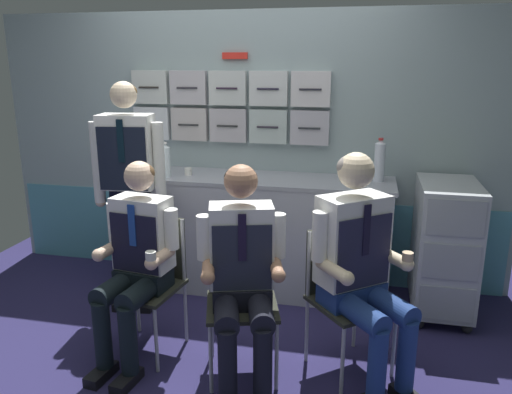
{
  "coord_description": "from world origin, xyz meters",
  "views": [
    {
      "loc": [
        0.97,
        -2.58,
        1.78
      ],
      "look_at": [
        0.32,
        0.32,
        0.97
      ],
      "focal_mm": 35.41,
      "sensor_mm": 36.0,
      "label": 1
    }
  ],
  "objects_px": {
    "paper_cup_tan": "(238,177)",
    "crew_member_center": "(242,269)",
    "crew_member_standing": "(129,179)",
    "crew_member_right": "(360,259)",
    "folding_chair_left": "(152,269)",
    "water_bottle_blue_cap": "(165,161)",
    "folding_chair_right": "(342,283)",
    "folding_chair_center": "(241,285)",
    "crew_member_left": "(136,256)",
    "service_trolley": "(444,245)"
  },
  "relations": [
    {
      "from": "service_trolley",
      "to": "crew_member_right",
      "type": "relative_size",
      "value": 0.74
    },
    {
      "from": "folding_chair_right",
      "to": "crew_member_standing",
      "type": "relative_size",
      "value": 0.51
    },
    {
      "from": "folding_chair_center",
      "to": "folding_chair_right",
      "type": "relative_size",
      "value": 1.0
    },
    {
      "from": "crew_member_standing",
      "to": "crew_member_right",
      "type": "bearing_deg",
      "value": -18.17
    },
    {
      "from": "folding_chair_center",
      "to": "crew_member_right",
      "type": "bearing_deg",
      "value": 2.68
    },
    {
      "from": "crew_member_left",
      "to": "paper_cup_tan",
      "type": "distance_m",
      "value": 1.05
    },
    {
      "from": "service_trolley",
      "to": "water_bottle_blue_cap",
      "type": "distance_m",
      "value": 2.13
    },
    {
      "from": "crew_member_left",
      "to": "crew_member_standing",
      "type": "distance_m",
      "value": 0.78
    },
    {
      "from": "folding_chair_center",
      "to": "water_bottle_blue_cap",
      "type": "relative_size",
      "value": 3.09
    },
    {
      "from": "folding_chair_left",
      "to": "folding_chair_center",
      "type": "bearing_deg",
      "value": -9.21
    },
    {
      "from": "crew_member_right",
      "to": "water_bottle_blue_cap",
      "type": "bearing_deg",
      "value": 149.55
    },
    {
      "from": "crew_member_left",
      "to": "folding_chair_right",
      "type": "height_order",
      "value": "crew_member_left"
    },
    {
      "from": "folding_chair_center",
      "to": "crew_member_right",
      "type": "distance_m",
      "value": 0.7
    },
    {
      "from": "folding_chair_center",
      "to": "crew_member_right",
      "type": "xyz_separation_m",
      "value": [
        0.67,
        0.03,
        0.21
      ]
    },
    {
      "from": "folding_chair_left",
      "to": "water_bottle_blue_cap",
      "type": "height_order",
      "value": "water_bottle_blue_cap"
    },
    {
      "from": "service_trolley",
      "to": "folding_chair_center",
      "type": "relative_size",
      "value": 1.15
    },
    {
      "from": "folding_chair_center",
      "to": "crew_member_standing",
      "type": "bearing_deg",
      "value": 149.41
    },
    {
      "from": "crew_member_standing",
      "to": "service_trolley",
      "type": "bearing_deg",
      "value": 9.53
    },
    {
      "from": "folding_chair_center",
      "to": "folding_chair_right",
      "type": "height_order",
      "value": "same"
    },
    {
      "from": "folding_chair_center",
      "to": "water_bottle_blue_cap",
      "type": "height_order",
      "value": "water_bottle_blue_cap"
    },
    {
      "from": "folding_chair_left",
      "to": "paper_cup_tan",
      "type": "relative_size",
      "value": 11.99
    },
    {
      "from": "crew_member_left",
      "to": "water_bottle_blue_cap",
      "type": "bearing_deg",
      "value": 101.44
    },
    {
      "from": "service_trolley",
      "to": "folding_chair_right",
      "type": "bearing_deg",
      "value": -130.61
    },
    {
      "from": "service_trolley",
      "to": "crew_member_center",
      "type": "xyz_separation_m",
      "value": [
        -1.2,
        -1.09,
        0.17
      ]
    },
    {
      "from": "folding_chair_right",
      "to": "water_bottle_blue_cap",
      "type": "relative_size",
      "value": 3.09
    },
    {
      "from": "folding_chair_right",
      "to": "folding_chair_left",
      "type": "bearing_deg",
      "value": -177.36
    },
    {
      "from": "water_bottle_blue_cap",
      "to": "paper_cup_tan",
      "type": "bearing_deg",
      "value": -3.81
    },
    {
      "from": "crew_member_center",
      "to": "crew_member_standing",
      "type": "height_order",
      "value": "crew_member_standing"
    },
    {
      "from": "service_trolley",
      "to": "folding_chair_center",
      "type": "distance_m",
      "value": 1.55
    },
    {
      "from": "crew_member_standing",
      "to": "folding_chair_left",
      "type": "bearing_deg",
      "value": -52.85
    },
    {
      "from": "service_trolley",
      "to": "crew_member_center",
      "type": "height_order",
      "value": "crew_member_center"
    },
    {
      "from": "crew_member_center",
      "to": "folding_chair_right",
      "type": "height_order",
      "value": "crew_member_center"
    },
    {
      "from": "crew_member_standing",
      "to": "water_bottle_blue_cap",
      "type": "distance_m",
      "value": 0.38
    },
    {
      "from": "crew_member_standing",
      "to": "paper_cup_tan",
      "type": "height_order",
      "value": "crew_member_standing"
    },
    {
      "from": "folding_chair_left",
      "to": "folding_chair_right",
      "type": "xyz_separation_m",
      "value": [
        1.17,
        0.05,
        0.0
      ]
    },
    {
      "from": "folding_chair_right",
      "to": "paper_cup_tan",
      "type": "bearing_deg",
      "value": 138.52
    },
    {
      "from": "folding_chair_left",
      "to": "water_bottle_blue_cap",
      "type": "bearing_deg",
      "value": 105.07
    },
    {
      "from": "crew_member_standing",
      "to": "water_bottle_blue_cap",
      "type": "xyz_separation_m",
      "value": [
        0.14,
        0.34,
        0.07
      ]
    },
    {
      "from": "crew_member_left",
      "to": "crew_member_right",
      "type": "height_order",
      "value": "crew_member_right"
    },
    {
      "from": "folding_chair_right",
      "to": "crew_member_right",
      "type": "xyz_separation_m",
      "value": [
        0.1,
        -0.12,
        0.21
      ]
    },
    {
      "from": "folding_chair_center",
      "to": "folding_chair_right",
      "type": "bearing_deg",
      "value": 14.88
    },
    {
      "from": "folding_chair_center",
      "to": "crew_member_left",
      "type": "bearing_deg",
      "value": -174.13
    },
    {
      "from": "service_trolley",
      "to": "folding_chair_center",
      "type": "xyz_separation_m",
      "value": [
        -1.24,
        -0.93,
        -0.0
      ]
    },
    {
      "from": "folding_chair_left",
      "to": "crew_member_left",
      "type": "relative_size",
      "value": 0.69
    },
    {
      "from": "folding_chair_center",
      "to": "folding_chair_right",
      "type": "distance_m",
      "value": 0.59
    },
    {
      "from": "paper_cup_tan",
      "to": "crew_member_center",
      "type": "bearing_deg",
      "value": -74.33
    },
    {
      "from": "crew_member_left",
      "to": "crew_member_standing",
      "type": "height_order",
      "value": "crew_member_standing"
    },
    {
      "from": "crew_member_right",
      "to": "crew_member_standing",
      "type": "relative_size",
      "value": 0.79
    },
    {
      "from": "crew_member_left",
      "to": "folding_chair_center",
      "type": "relative_size",
      "value": 1.45
    },
    {
      "from": "folding_chair_right",
      "to": "crew_member_standing",
      "type": "xyz_separation_m",
      "value": [
        -1.53,
        0.41,
        0.46
      ]
    }
  ]
}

